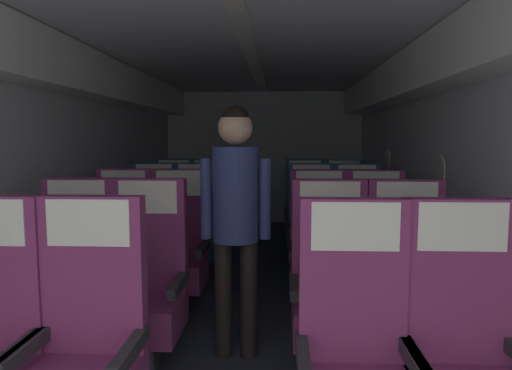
{
  "coord_description": "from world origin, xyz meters",
  "views": [
    {
      "loc": [
        0.25,
        -0.18,
        1.36
      ],
      "look_at": [
        0.0,
        4.64,
        0.86
      ],
      "focal_mm": 31.89,
      "sensor_mm": 36.0,
      "label": 1
    }
  ],
  "objects_px": {
    "seat_d_right_aisle": "(357,232)",
    "seat_e_right_aisle": "(344,217)",
    "flight_attendant": "(236,205)",
    "seat_a_right_aisle": "(465,365)",
    "seat_c_right_aisle": "(376,255)",
    "seat_b_left_aisle": "(146,289)",
    "seat_d_left_window": "(153,230)",
    "seat_d_left_aisle": "(196,230)",
    "seat_b_right_window": "(330,291)",
    "seat_b_left_window": "(74,287)",
    "seat_e_right_window": "(305,216)",
    "seat_a_left_aisle": "(85,355)",
    "seat_c_right_window": "(319,254)",
    "seat_c_left_window": "(122,252)",
    "seat_c_left_aisle": "(178,252)",
    "seat_a_right_window": "(356,365)",
    "seat_b_right_aisle": "(408,292)",
    "seat_e_left_window": "(173,215)",
    "seat_d_right_window": "(311,231)",
    "seat_e_left_aisle": "(209,216)"
  },
  "relations": [
    {
      "from": "seat_e_left_aisle",
      "to": "seat_e_right_aisle",
      "type": "height_order",
      "value": "same"
    },
    {
      "from": "seat_b_left_aisle",
      "to": "seat_c_right_aisle",
      "type": "relative_size",
      "value": 1.0
    },
    {
      "from": "seat_e_left_aisle",
      "to": "flight_attendant",
      "type": "xyz_separation_m",
      "value": [
        0.55,
        -2.48,
        0.49
      ]
    },
    {
      "from": "seat_c_left_window",
      "to": "flight_attendant",
      "type": "relative_size",
      "value": 0.72
    },
    {
      "from": "seat_d_right_aisle",
      "to": "seat_e_right_aisle",
      "type": "distance_m",
      "value": 0.86
    },
    {
      "from": "seat_e_right_aisle",
      "to": "seat_e_right_window",
      "type": "bearing_deg",
      "value": 179.84
    },
    {
      "from": "seat_b_left_aisle",
      "to": "seat_b_left_window",
      "type": "bearing_deg",
      "value": 178.42
    },
    {
      "from": "seat_a_left_aisle",
      "to": "seat_c_right_window",
      "type": "distance_m",
      "value": 2.05
    },
    {
      "from": "seat_a_right_aisle",
      "to": "seat_c_left_aisle",
      "type": "xyz_separation_m",
      "value": [
        -1.54,
        1.72,
        0.0
      ]
    },
    {
      "from": "seat_e_right_aisle",
      "to": "seat_d_right_aisle",
      "type": "bearing_deg",
      "value": -90.01
    },
    {
      "from": "seat_b_right_aisle",
      "to": "seat_e_left_window",
      "type": "height_order",
      "value": "same"
    },
    {
      "from": "seat_e_left_aisle",
      "to": "seat_e_right_aisle",
      "type": "xyz_separation_m",
      "value": [
        1.57,
        -0.01,
        0.0
      ]
    },
    {
      "from": "seat_a_right_aisle",
      "to": "seat_c_left_aisle",
      "type": "height_order",
      "value": "same"
    },
    {
      "from": "seat_a_right_window",
      "to": "seat_a_right_aisle",
      "type": "bearing_deg",
      "value": 2.21
    },
    {
      "from": "seat_b_right_aisle",
      "to": "seat_d_left_window",
      "type": "relative_size",
      "value": 1.0
    },
    {
      "from": "seat_e_left_aisle",
      "to": "seat_b_right_aisle",
      "type": "bearing_deg",
      "value": -58.73
    },
    {
      "from": "seat_b_left_aisle",
      "to": "seat_e_right_window",
      "type": "xyz_separation_m",
      "value": [
        1.1,
        2.58,
        0.0
      ]
    },
    {
      "from": "seat_d_right_aisle",
      "to": "flight_attendant",
      "type": "height_order",
      "value": "flight_attendant"
    },
    {
      "from": "seat_a_right_aisle",
      "to": "seat_c_right_aisle",
      "type": "distance_m",
      "value": 1.71
    },
    {
      "from": "flight_attendant",
      "to": "seat_c_left_window",
      "type": "bearing_deg",
      "value": 145.07
    },
    {
      "from": "seat_b_left_window",
      "to": "seat_b_right_window",
      "type": "xyz_separation_m",
      "value": [
        1.55,
        -0.0,
        0.0
      ]
    },
    {
      "from": "seat_c_right_window",
      "to": "seat_d_left_aisle",
      "type": "xyz_separation_m",
      "value": [
        -1.13,
        0.86,
        0.0
      ]
    },
    {
      "from": "seat_b_right_window",
      "to": "seat_c_right_aisle",
      "type": "bearing_deg",
      "value": 62.23
    },
    {
      "from": "seat_a_left_aisle",
      "to": "seat_c_left_window",
      "type": "height_order",
      "value": "same"
    },
    {
      "from": "seat_b_right_window",
      "to": "seat_e_right_window",
      "type": "height_order",
      "value": "same"
    },
    {
      "from": "seat_a_right_window",
      "to": "flight_attendant",
      "type": "bearing_deg",
      "value": 120.25
    },
    {
      "from": "seat_a_left_aisle",
      "to": "flight_attendant",
      "type": "relative_size",
      "value": 0.72
    },
    {
      "from": "seat_c_left_aisle",
      "to": "seat_d_right_window",
      "type": "distance_m",
      "value": 1.41
    },
    {
      "from": "seat_b_left_window",
      "to": "seat_d_left_window",
      "type": "height_order",
      "value": "same"
    },
    {
      "from": "seat_a_right_aisle",
      "to": "seat_c_right_aisle",
      "type": "bearing_deg",
      "value": 89.59
    },
    {
      "from": "seat_a_right_window",
      "to": "seat_e_right_window",
      "type": "relative_size",
      "value": 1.0
    },
    {
      "from": "seat_c_left_aisle",
      "to": "seat_e_left_window",
      "type": "xyz_separation_m",
      "value": [
        -0.44,
        1.73,
        0.0
      ]
    },
    {
      "from": "seat_c_left_aisle",
      "to": "seat_d_left_aisle",
      "type": "xyz_separation_m",
      "value": [
        -0.02,
        0.87,
        0.0
      ]
    },
    {
      "from": "seat_b_left_aisle",
      "to": "seat_d_left_aisle",
      "type": "bearing_deg",
      "value": 90.64
    },
    {
      "from": "seat_a_left_aisle",
      "to": "seat_e_left_window",
      "type": "height_order",
      "value": "same"
    },
    {
      "from": "seat_b_left_aisle",
      "to": "seat_e_right_aisle",
      "type": "height_order",
      "value": "same"
    },
    {
      "from": "seat_a_right_window",
      "to": "seat_d_left_aisle",
      "type": "bearing_deg",
      "value": 113.39
    },
    {
      "from": "seat_c_right_aisle",
      "to": "seat_b_left_window",
      "type": "bearing_deg",
      "value": -156.9
    },
    {
      "from": "seat_c_right_aisle",
      "to": "seat_e_right_aisle",
      "type": "height_order",
      "value": "same"
    },
    {
      "from": "seat_e_right_window",
      "to": "seat_a_right_window",
      "type": "bearing_deg",
      "value": -89.86
    },
    {
      "from": "seat_e_right_aisle",
      "to": "seat_e_right_window",
      "type": "height_order",
      "value": "same"
    },
    {
      "from": "seat_c_right_window",
      "to": "flight_attendant",
      "type": "relative_size",
      "value": 0.72
    },
    {
      "from": "seat_b_right_aisle",
      "to": "seat_d_left_aisle",
      "type": "height_order",
      "value": "same"
    },
    {
      "from": "seat_d_left_aisle",
      "to": "seat_b_right_window",
      "type": "bearing_deg",
      "value": -57.08
    },
    {
      "from": "seat_b_right_aisle",
      "to": "seat_d_right_aisle",
      "type": "height_order",
      "value": "same"
    },
    {
      "from": "seat_b_right_window",
      "to": "seat_c_left_window",
      "type": "relative_size",
      "value": 1.0
    },
    {
      "from": "seat_a_left_aisle",
      "to": "seat_b_left_aisle",
      "type": "relative_size",
      "value": 1.0
    },
    {
      "from": "seat_e_right_aisle",
      "to": "seat_a_right_window",
      "type": "bearing_deg",
      "value": -97.33
    },
    {
      "from": "seat_d_left_window",
      "to": "flight_attendant",
      "type": "relative_size",
      "value": 0.72
    },
    {
      "from": "seat_b_left_aisle",
      "to": "seat_d_left_window",
      "type": "relative_size",
      "value": 1.0
    }
  ]
}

